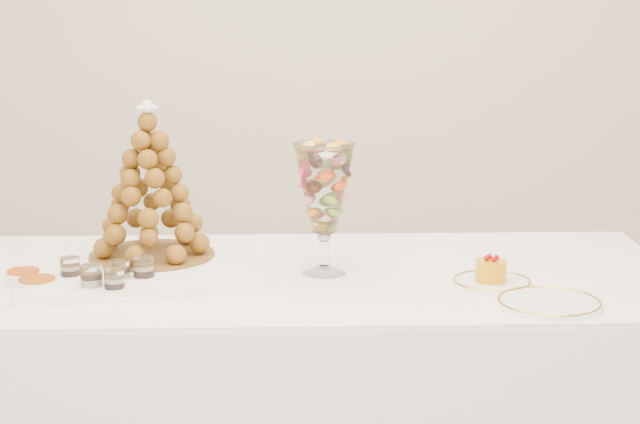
{
  "coord_description": "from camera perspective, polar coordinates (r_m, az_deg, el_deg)",
  "views": [
    {
      "loc": [
        0.09,
        -2.49,
        1.57
      ],
      "look_at": [
        0.03,
        0.22,
        0.97
      ],
      "focal_mm": 60.0,
      "sensor_mm": 36.0,
      "label": 1
    }
  ],
  "objects": [
    {
      "name": "buffet_table",
      "position": [
        2.9,
        -3.08,
        -11.11
      ],
      "size": [
        2.2,
        0.98,
        0.82
      ],
      "rotation": [
        0.0,
        0.0,
        0.06
      ],
      "color": "white",
      "rests_on": "ground"
    },
    {
      "name": "lace_tray",
      "position": [
        2.79,
        -9.57,
        -3.05
      ],
      "size": [
        0.71,
        0.6,
        0.02
      ],
      "primitive_type": "cube",
      "rotation": [
        0.0,
        0.0,
        0.26
      ],
      "color": "white",
      "rests_on": "buffet_table"
    },
    {
      "name": "macaron_vase",
      "position": [
        2.71,
        0.22,
        1.2
      ],
      "size": [
        0.15,
        0.15,
        0.34
      ],
      "color": "white",
      "rests_on": "buffet_table"
    },
    {
      "name": "cake_plate",
      "position": [
        2.69,
        9.15,
        -3.72
      ],
      "size": [
        0.2,
        0.2,
        0.01
      ],
      "primitive_type": "cylinder",
      "color": "white",
      "rests_on": "buffet_table"
    },
    {
      "name": "spare_plate",
      "position": [
        2.55,
        12.13,
        -4.78
      ],
      "size": [
        0.25,
        0.25,
        0.01
      ],
      "primitive_type": "cylinder",
      "color": "white",
      "rests_on": "buffet_table"
    },
    {
      "name": "verrine_a",
      "position": [
        2.73,
        -13.18,
        -3.05
      ],
      "size": [
        0.06,
        0.06,
        0.07
      ],
      "primitive_type": "cylinder",
      "rotation": [
        0.0,
        0.0,
        0.31
      ],
      "color": "white",
      "rests_on": "buffet_table"
    },
    {
      "name": "verrine_b",
      "position": [
        2.68,
        -10.62,
        -3.24
      ],
      "size": [
        0.06,
        0.06,
        0.06
      ],
      "primitive_type": "cylinder",
      "rotation": [
        0.0,
        0.0,
        0.27
      ],
      "color": "white",
      "rests_on": "buffet_table"
    },
    {
      "name": "verrine_c",
      "position": [
        2.69,
        -9.38,
        -3.1
      ],
      "size": [
        0.06,
        0.06,
        0.07
      ],
      "primitive_type": "cylinder",
      "rotation": [
        0.0,
        0.0,
        -0.14
      ],
      "color": "white",
      "rests_on": "buffet_table"
    },
    {
      "name": "verrine_d",
      "position": [
        2.63,
        -12.09,
        -3.55
      ],
      "size": [
        0.07,
        0.07,
        0.07
      ],
      "primitive_type": "cylinder",
      "rotation": [
        0.0,
        0.0,
        0.31
      ],
      "color": "white",
      "rests_on": "buffet_table"
    },
    {
      "name": "verrine_e",
      "position": [
        2.6,
        -10.91,
        -3.74
      ],
      "size": [
        0.06,
        0.06,
        0.07
      ],
      "primitive_type": "cylinder",
      "rotation": [
        0.0,
        0.0,
        -0.33
      ],
      "color": "white",
      "rests_on": "buffet_table"
    },
    {
      "name": "ramekin_back",
      "position": [
        2.77,
        -15.53,
        -3.37
      ],
      "size": [
        0.09,
        0.09,
        0.03
      ],
      "primitive_type": "cylinder",
      "color": "white",
      "rests_on": "buffet_table"
    },
    {
      "name": "ramekin_front",
      "position": [
        2.68,
        -14.85,
        -3.83
      ],
      "size": [
        0.1,
        0.1,
        0.03
      ],
      "primitive_type": "cylinder",
      "color": "white",
      "rests_on": "buffet_table"
    },
    {
      "name": "croquembouche",
      "position": [
        2.84,
        -9.08,
        1.61
      ],
      "size": [
        0.33,
        0.33,
        0.41
      ],
      "rotation": [
        0.0,
        0.0,
        0.08
      ],
      "color": "brown",
      "rests_on": "lace_tray"
    },
    {
      "name": "mousse_cake",
      "position": [
        2.68,
        9.1,
        -3.09
      ],
      "size": [
        0.08,
        0.08,
        0.07
      ],
      "color": "orange",
      "rests_on": "cake_plate"
    }
  ]
}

